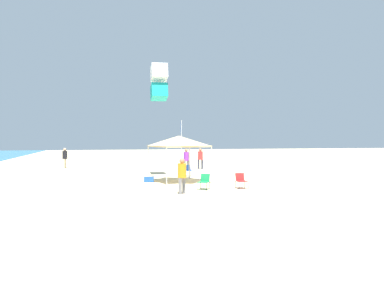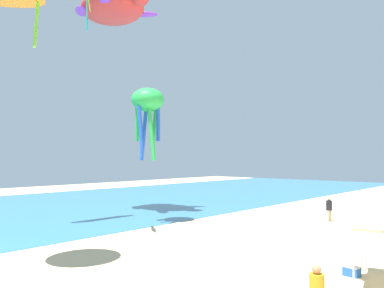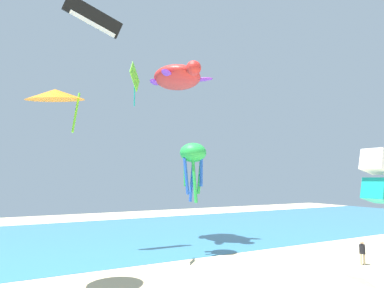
% 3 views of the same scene
% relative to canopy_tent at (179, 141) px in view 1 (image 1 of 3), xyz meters
% --- Properties ---
extents(ground, '(120.00, 120.00, 0.10)m').
position_rel_canopy_tent_xyz_m(ground, '(1.29, -3.07, -2.54)').
color(ground, beige).
extents(canopy_tent, '(3.79, 3.65, 2.85)m').
position_rel_canopy_tent_xyz_m(canopy_tent, '(0.00, 0.00, 0.00)').
color(canopy_tent, '#B7B7BC').
rests_on(canopy_tent, ground).
extents(folding_chair_left_of_tent, '(0.80, 0.77, 0.82)m').
position_rel_canopy_tent_xyz_m(folding_chair_left_of_tent, '(-3.90, -0.66, -2.02)').
color(folding_chair_left_of_tent, black).
rests_on(folding_chair_left_of_tent, ground).
extents(folding_chair_right_of_tent, '(0.80, 0.76, 0.82)m').
position_rel_canopy_tent_xyz_m(folding_chair_right_of_tent, '(3.28, -1.23, -2.02)').
color(folding_chair_right_of_tent, black).
rests_on(folding_chair_right_of_tent, ground).
extents(folding_chair_near_cooler, '(0.66, 0.57, 0.82)m').
position_rel_canopy_tent_xyz_m(folding_chair_near_cooler, '(-3.90, -2.71, -2.02)').
color(folding_chair_near_cooler, black).
rests_on(folding_chair_near_cooler, ground).
extents(cooler_box, '(0.49, 0.67, 0.40)m').
position_rel_canopy_tent_xyz_m(cooler_box, '(0.17, 1.84, -2.29)').
color(cooler_box, blue).
rests_on(cooler_box, ground).
extents(banner_flag, '(0.36, 0.06, 4.31)m').
position_rel_canopy_tent_xyz_m(banner_flag, '(12.70, -2.53, 0.08)').
color(banner_flag, silver).
rests_on(banner_flag, ground).
extents(person_far_stroller, '(0.42, 0.47, 1.77)m').
position_rel_canopy_tent_xyz_m(person_far_stroller, '(9.34, -3.56, -1.45)').
color(person_far_stroller, '#33384C').
rests_on(person_far_stroller, ground).
extents(person_by_tent, '(0.48, 0.43, 1.79)m').
position_rel_canopy_tent_xyz_m(person_by_tent, '(12.65, 7.94, -1.44)').
color(person_by_tent, '#C6B28C').
rests_on(person_by_tent, ground).
extents(person_watching_sky, '(0.42, 0.42, 1.75)m').
position_rel_canopy_tent_xyz_m(person_watching_sky, '(-5.33, 0.80, -1.47)').
color(person_watching_sky, slate).
rests_on(person_watching_sky, ground).
extents(person_kite_handler, '(0.43, 0.45, 1.81)m').
position_rel_canopy_tent_xyz_m(person_kite_handler, '(7.62, -1.98, -1.43)').
color(person_kite_handler, slate).
rests_on(person_kite_handler, ground).
extents(kite_box_white, '(1.34, 1.12, 2.61)m').
position_rel_canopy_tent_xyz_m(kite_box_white, '(3.86, 0.72, 4.14)').
color(kite_box_white, white).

